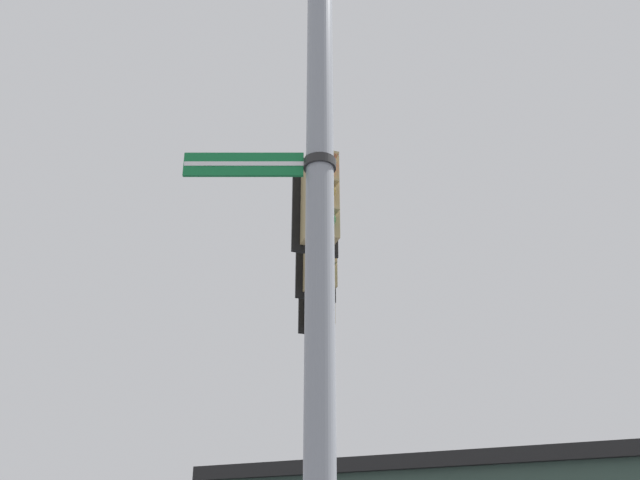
% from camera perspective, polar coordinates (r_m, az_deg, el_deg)
% --- Properties ---
extents(signal_pole, '(0.23, 0.23, 7.38)m').
position_cam_1_polar(signal_pole, '(5.37, -0.02, -8.70)').
color(signal_pole, gray).
rests_on(signal_pole, ground).
extents(mast_arm, '(2.06, 5.47, 0.21)m').
position_cam_1_polar(mast_arm, '(9.31, -0.00, 4.82)').
color(mast_arm, gray).
extents(traffic_light_nearest_pole, '(0.54, 0.49, 1.31)m').
position_cam_1_polar(traffic_light_nearest_pole, '(8.11, 0.04, 3.33)').
color(traffic_light_nearest_pole, black).
extents(traffic_light_mid_inner, '(0.54, 0.49, 1.31)m').
position_cam_1_polar(traffic_light_mid_inner, '(9.32, 0.04, -0.81)').
color(traffic_light_mid_inner, black).
extents(traffic_light_mid_outer, '(0.54, 0.49, 1.31)m').
position_cam_1_polar(traffic_light_mid_outer, '(10.56, 0.04, -3.99)').
color(traffic_light_mid_outer, black).
extents(street_name_sign, '(1.21, 0.52, 0.22)m').
position_cam_1_polar(street_name_sign, '(6.06, -3.26, 5.92)').
color(street_name_sign, '#147238').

